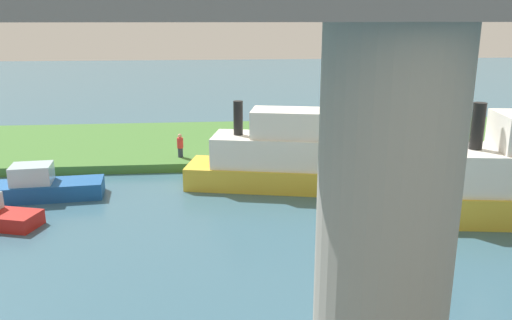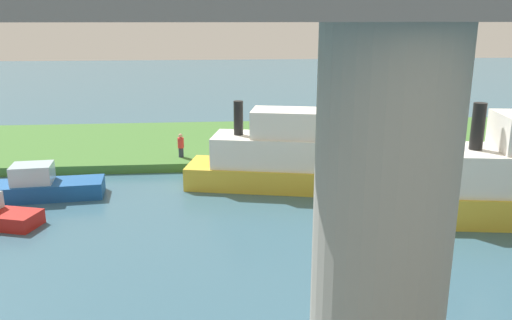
# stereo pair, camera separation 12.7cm
# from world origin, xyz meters

# --- Properties ---
(ground_plane) EXTENTS (160.00, 160.00, 0.00)m
(ground_plane) POSITION_xyz_m (0.00, 0.00, 0.00)
(ground_plane) COLOR #386075
(grassy_bank) EXTENTS (80.00, 12.00, 0.50)m
(grassy_bank) POSITION_xyz_m (0.00, -6.00, 0.25)
(grassy_bank) COLOR #427533
(grassy_bank) RESTS_ON ground
(bridge_pylon) EXTENTS (2.95, 2.95, 8.33)m
(bridge_pylon) POSITION_xyz_m (-0.64, 18.14, 4.17)
(bridge_pylon) COLOR #9E998E
(bridge_pylon) RESTS_ON ground
(person_on_bank) EXTENTS (0.50, 0.50, 1.39)m
(person_on_bank) POSITION_xyz_m (4.71, -1.51, 1.20)
(person_on_bank) COLOR #2D334C
(person_on_bank) RESTS_ON grassy_bank
(mooring_post) EXTENTS (0.20, 0.20, 1.07)m
(mooring_post) POSITION_xyz_m (-9.91, -1.74, 1.04)
(mooring_post) COLOR brown
(mooring_post) RESTS_ON grassy_bank
(skiff_small) EXTENTS (8.99, 4.67, 4.38)m
(skiff_small) POSITION_xyz_m (-0.41, 2.97, 1.62)
(skiff_small) COLOR gold
(skiff_small) RESTS_ON ground
(motorboat_white) EXTENTS (5.22, 2.29, 1.69)m
(motorboat_white) POSITION_xyz_m (10.94, 3.67, 0.60)
(motorboat_white) COLOR #195199
(motorboat_white) RESTS_ON ground
(motorboat_red) EXTENTS (4.30, 1.71, 1.41)m
(motorboat_red) POSITION_xyz_m (-12.59, 1.94, 0.50)
(motorboat_red) COLOR #1E232D
(motorboat_red) RESTS_ON ground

